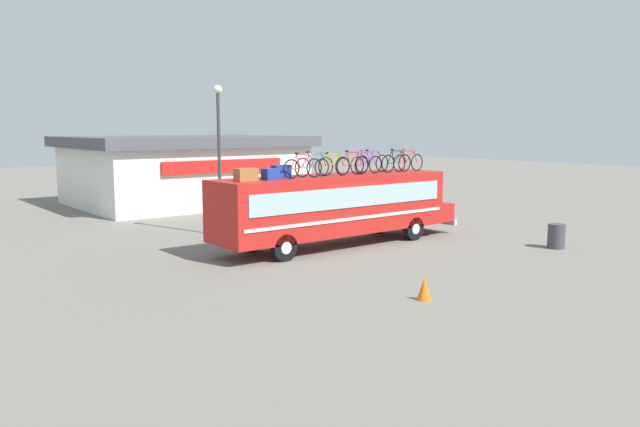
# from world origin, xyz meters

# --- Properties ---
(ground_plane) EXTENTS (120.00, 120.00, 0.00)m
(ground_plane) POSITION_xyz_m (0.00, 0.00, 0.00)
(ground_plane) COLOR slate
(bus) EXTENTS (10.95, 2.45, 2.74)m
(bus) POSITION_xyz_m (0.16, 0.00, 1.60)
(bus) COLOR red
(bus) RESTS_ON ground
(luggage_bag_1) EXTENTS (0.74, 0.44, 0.43)m
(luggage_bag_1) POSITION_xyz_m (-3.96, -0.11, 2.96)
(luggage_bag_1) COLOR olive
(luggage_bag_1) RESTS_ON bus
(luggage_bag_2) EXTENTS (0.52, 0.43, 0.39)m
(luggage_bag_2) POSITION_xyz_m (-3.05, -0.25, 2.94)
(luggage_bag_2) COLOR #193899
(luggage_bag_2) RESTS_ON bus
(luggage_bag_3) EXTENTS (0.67, 0.36, 0.47)m
(luggage_bag_3) POSITION_xyz_m (-2.33, 0.14, 2.98)
(luggage_bag_3) COLOR #193899
(luggage_bag_3) RESTS_ON bus
(rooftop_bicycle_1) EXTENTS (1.72, 0.44, 0.93)m
(rooftop_bicycle_1) POSITION_xyz_m (-1.77, -0.41, 3.13)
(rooftop_bicycle_1) COLOR black
(rooftop_bicycle_1) RESTS_ON bus
(rooftop_bicycle_2) EXTENTS (1.80, 0.44, 0.94)m
(rooftop_bicycle_2) POSITION_xyz_m (-0.96, -0.03, 3.13)
(rooftop_bicycle_2) COLOR black
(rooftop_bicycle_2) RESTS_ON bus
(rooftop_bicycle_3) EXTENTS (1.72, 0.44, 0.89)m
(rooftop_bicycle_3) POSITION_xyz_m (-0.16, -0.14, 3.11)
(rooftop_bicycle_3) COLOR black
(rooftop_bicycle_3) RESTS_ON bus
(rooftop_bicycle_4) EXTENTS (1.68, 0.44, 0.95)m
(rooftop_bicycle_4) POSITION_xyz_m (0.67, -0.31, 3.13)
(rooftop_bicycle_4) COLOR black
(rooftop_bicycle_4) RESTS_ON bus
(rooftop_bicycle_5) EXTENTS (1.66, 0.44, 0.92)m
(rooftop_bicycle_5) POSITION_xyz_m (1.46, -0.25, 3.13)
(rooftop_bicycle_5) COLOR black
(rooftop_bicycle_5) RESTS_ON bus
(rooftop_bicycle_6) EXTENTS (1.80, 0.44, 0.93)m
(rooftop_bicycle_6) POSITION_xyz_m (2.22, 0.22, 3.13)
(rooftop_bicycle_6) COLOR black
(rooftop_bicycle_6) RESTS_ON bus
(rooftop_bicycle_7) EXTENTS (1.68, 0.44, 0.95)m
(rooftop_bicycle_7) POSITION_xyz_m (3.08, -0.30, 3.14)
(rooftop_bicycle_7) COLOR black
(rooftop_bicycle_7) RESTS_ON bus
(rooftop_bicycle_8) EXTENTS (1.76, 0.44, 0.93)m
(rooftop_bicycle_8) POSITION_xyz_m (3.80, -0.27, 3.13)
(rooftop_bicycle_8) COLOR black
(rooftop_bicycle_8) RESTS_ON bus
(roadside_building) EXTENTS (13.04, 10.38, 4.04)m
(roadside_building) POSITION_xyz_m (1.75, 16.25, 2.06)
(roadside_building) COLOR silver
(roadside_building) RESTS_ON ground
(trash_bin) EXTENTS (0.64, 0.64, 0.93)m
(trash_bin) POSITION_xyz_m (6.32, -5.62, 0.47)
(trash_bin) COLOR #3F3F47
(trash_bin) RESTS_ON ground
(traffic_cone) EXTENTS (0.38, 0.38, 0.62)m
(traffic_cone) POSITION_xyz_m (-2.97, -7.34, 0.31)
(traffic_cone) COLOR orange
(traffic_cone) RESTS_ON ground
(street_lamp) EXTENTS (0.36, 0.36, 6.28)m
(street_lamp) POSITION_xyz_m (-2.19, 4.87, 3.86)
(street_lamp) COLOR #38383D
(street_lamp) RESTS_ON ground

